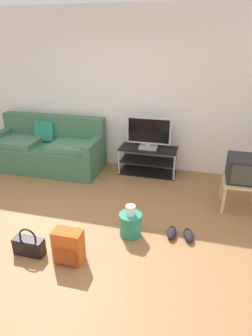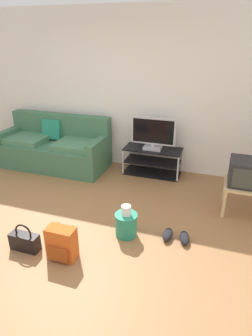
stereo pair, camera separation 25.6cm
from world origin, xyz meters
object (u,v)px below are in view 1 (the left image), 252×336
Objects in this scene: sneakers_pair at (180,234)px; cleaning_bucket at (130,223)px; crt_tv at (244,169)px; tv_stand at (148,160)px; handbag at (29,246)px; backpack at (68,246)px; couch at (48,150)px; flat_tv at (149,133)px; side_table at (241,185)px.

cleaning_bucket is at bearing -170.15° from sneakers_pair.
tv_stand is at bearing 151.25° from crt_tv.
cleaning_bucket reaches higher than handbag.
backpack is 0.48m from handbag.
handbag is at bearing -144.86° from crt_tv.
couch is 4.50× the size of crt_tv.
flat_tv is (-0.00, -0.02, 0.50)m from tv_stand.
backpack is 0.92× the size of cleaning_bucket.
crt_tv is 1.30× the size of sneakers_pair.
tv_stand is 2.91× the size of sneakers_pair.
sneakers_pair is at bearing -66.99° from flat_tv.
cleaning_bucket is (1.94, -1.61, -0.17)m from couch.
handbag is at bearing -67.26° from couch.
side_table is at bearing 66.46° from backpack.
tv_stand is 2.59m from handbag.
sneakers_pair is (1.13, 0.70, -0.14)m from backpack.
flat_tv is 2.64m from handbag.
side_table is at bearing -29.24° from tv_stand.
flat_tv reaches higher than tv_stand.
flat_tv reaches higher than backpack.
sneakers_pair is at bearing 9.85° from cleaning_bucket.
sneakers_pair is at bearing -129.12° from side_table.
handbag is at bearing -109.99° from flat_tv.
couch is at bearing -173.52° from tv_stand.
flat_tv is 2.49m from backpack.
cleaning_bucket is 0.62m from sneakers_pair.
flat_tv is at bearing 105.98° from backpack.
tv_stand is 1.94× the size of side_table.
flat_tv is 1.71× the size of crt_tv.
flat_tv is at bearing 5.78° from couch.
side_table is at bearing -10.53° from couch.
tv_stand is 1.31× the size of flat_tv.
handbag is (-0.88, -2.43, -0.12)m from tv_stand.
cleaning_bucket is at bearing -142.43° from crt_tv.
backpack is (1.40, -2.21, -0.16)m from couch.
handbag is 1.75m from sneakers_pair.
handbag is 0.83× the size of cleaning_bucket.
handbag is at bearing -155.67° from sneakers_pair.
couch is at bearing -174.22° from flat_tv.
backpack is 1.33m from sneakers_pair.
crt_tv reaches higher than sneakers_pair.
couch is 3.32m from crt_tv.
crt_tv is 1.30× the size of handbag.
handbag is at bearing -109.82° from tv_stand.
handbag is (-0.47, -0.02, -0.07)m from backpack.
sneakers_pair is at bearing -128.62° from crt_tv.
cleaning_bucket is (0.12, -1.82, -0.06)m from tv_stand.
crt_tv reaches higher than tv_stand.
flat_tv is at bearing 93.96° from cleaning_bucket.
couch reaches higher than handbag.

